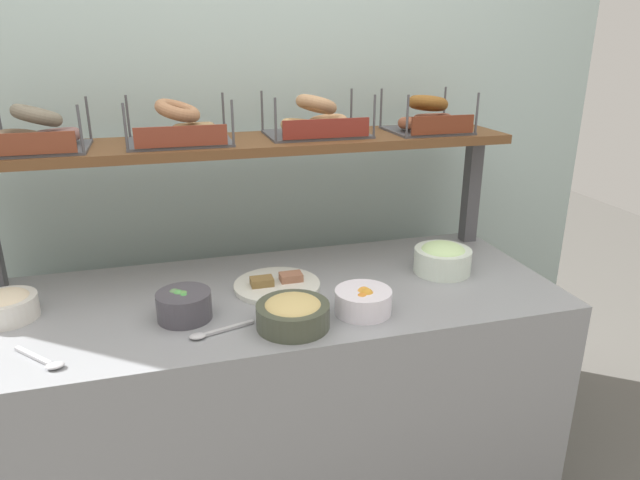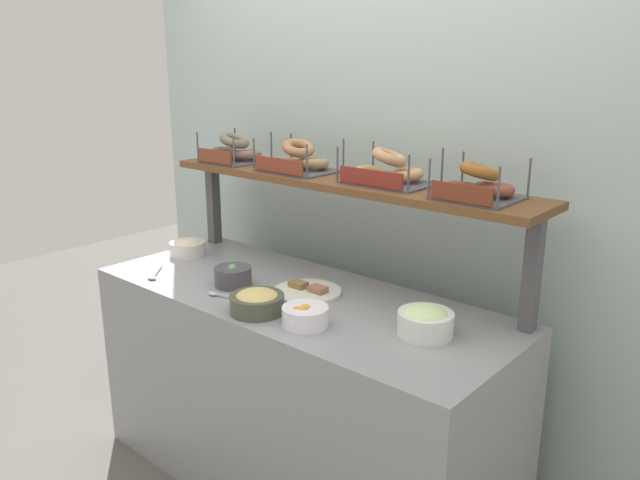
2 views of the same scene
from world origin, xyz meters
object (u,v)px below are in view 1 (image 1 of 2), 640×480
serving_spoon_by_edge (212,332)px  bagel_basket_poppy (39,134)px  bowl_hummus (293,313)px  bowl_veggie_mix (184,305)px  bagel_basket_cinnamon_raisin (427,118)px  serving_plate_white (277,285)px  bagel_basket_sesame (316,121)px  bowl_fruit_salad (363,301)px  bowl_scallion_spread (443,258)px  bagel_basket_everything (178,128)px  serving_spoon_near_plate (45,361)px  bowl_potato_salad (6,305)px

serving_spoon_by_edge → bagel_basket_poppy: bearing=132.6°
bowl_hummus → bagel_basket_poppy: size_ratio=0.73×
bowl_veggie_mix → bagel_basket_cinnamon_raisin: bagel_basket_cinnamon_raisin is taller
serving_plate_white → bagel_basket_sesame: bearing=51.5°
serving_plate_white → bowl_fruit_salad: bearing=-49.2°
bowl_veggie_mix → bowl_hummus: bearing=-25.0°
bowl_fruit_salad → bowl_scallion_spread: 0.41m
bowl_hummus → bagel_basket_everything: bagel_basket_everything is taller
serving_spoon_by_edge → bowl_fruit_salad: bearing=1.7°
bowl_hummus → bagel_basket_everything: 0.69m
serving_spoon_near_plate → serving_spoon_by_edge: 0.40m
serving_plate_white → serving_spoon_near_plate: 0.69m
serving_spoon_by_edge → bagel_basket_sesame: size_ratio=0.53×
bowl_fruit_salad → bagel_basket_poppy: 1.06m
serving_plate_white → bagel_basket_cinnamon_raisin: 0.78m
serving_spoon_by_edge → bowl_potato_salad: bearing=155.1°
bagel_basket_poppy → bagel_basket_everything: bagel_basket_poppy is taller
bagel_basket_poppy → serving_spoon_near_plate: bearing=-87.8°
bagel_basket_cinnamon_raisin → bowl_potato_salad: bearing=-171.0°
serving_spoon_by_edge → bagel_basket_poppy: size_ratio=0.64×
serving_spoon_by_edge → bagel_basket_cinnamon_raisin: size_ratio=0.67×
bagel_basket_cinnamon_raisin → bagel_basket_everything: bearing=179.8°
bowl_veggie_mix → bagel_basket_poppy: 0.66m
bowl_veggie_mix → bowl_potato_salad: 0.50m
bowl_hummus → bagel_basket_sesame: (0.21, 0.51, 0.43)m
bowl_scallion_spread → serving_spoon_near_plate: (-1.19, -0.25, -0.04)m
bowl_potato_salad → serving_plate_white: bearing=-0.3°
bowl_scallion_spread → serving_spoon_by_edge: bearing=-164.3°
bowl_veggie_mix → serving_spoon_by_edge: (0.06, -0.12, -0.03)m
bagel_basket_poppy → bagel_basket_everything: (0.40, 0.01, -0.00)m
serving_plate_white → serving_spoon_by_edge: 0.34m
bowl_veggie_mix → serving_plate_white: bearing=24.1°
bowl_hummus → bagel_basket_poppy: bearing=143.5°
serving_spoon_near_plate → bagel_basket_everything: size_ratio=0.44×
bowl_fruit_salad → serving_spoon_by_edge: size_ratio=0.92×
bowl_veggie_mix → bowl_scallion_spread: size_ratio=0.81×
bowl_scallion_spread → bagel_basket_poppy: size_ratio=0.69×
bowl_potato_salad → bagel_basket_poppy: (0.12, 0.21, 0.44)m
bowl_fruit_salad → bagel_basket_cinnamon_raisin: (0.39, 0.45, 0.44)m
bowl_fruit_salad → serving_spoon_by_edge: (-0.43, -0.01, -0.03)m
bagel_basket_poppy → bagel_basket_cinnamon_raisin: bearing=0.3°
bagel_basket_poppy → bowl_fruit_salad: bearing=-27.7°
bagel_basket_sesame → bowl_fruit_salad: bearing=-89.4°
bagel_basket_everything → bagel_basket_sesame: 0.45m
bowl_veggie_mix → serving_plate_white: bowl_veggie_mix is taller
bagel_basket_poppy → bagel_basket_sesame: 0.85m
bowl_fruit_salad → bagel_basket_everything: bearing=135.0°
bowl_scallion_spread → bowl_hummus: size_ratio=0.94×
bagel_basket_everything → serving_spoon_by_edge: bearing=-86.8°
bowl_scallion_spread → serving_spoon_by_edge: 0.82m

